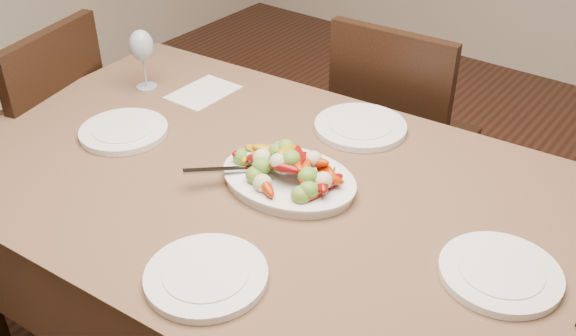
# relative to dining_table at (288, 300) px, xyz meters

# --- Properties ---
(dining_table) EXTENTS (1.91, 1.17, 0.76)m
(dining_table) POSITION_rel_dining_table_xyz_m (0.00, 0.00, 0.00)
(dining_table) COLOR brown
(dining_table) RESTS_ON ground
(chair_far) EXTENTS (0.44, 0.44, 0.95)m
(chair_far) POSITION_rel_dining_table_xyz_m (-0.10, 0.83, 0.10)
(chair_far) COLOR black
(chair_far) RESTS_ON ground
(chair_left) EXTENTS (0.51, 0.51, 0.95)m
(chair_left) POSITION_rel_dining_table_xyz_m (-1.11, -0.05, 0.10)
(chair_left) COLOR black
(chair_left) RESTS_ON ground
(serving_platter) EXTENTS (0.36, 0.28, 0.02)m
(serving_platter) POSITION_rel_dining_table_xyz_m (-0.01, 0.01, 0.39)
(serving_platter) COLOR white
(serving_platter) RESTS_ON dining_table
(roasted_vegetables) EXTENTS (0.29, 0.21, 0.09)m
(roasted_vegetables) POSITION_rel_dining_table_xyz_m (-0.01, 0.01, 0.45)
(roasted_vegetables) COLOR #6F0807
(roasted_vegetables) RESTS_ON serving_platter
(serving_spoon) EXTENTS (0.26, 0.22, 0.03)m
(serving_spoon) POSITION_rel_dining_table_xyz_m (-0.07, -0.03, 0.43)
(serving_spoon) COLOR #9EA0A8
(serving_spoon) RESTS_ON serving_platter
(plate_left) EXTENTS (0.25, 0.25, 0.02)m
(plate_left) POSITION_rel_dining_table_xyz_m (-0.53, -0.07, 0.39)
(plate_left) COLOR white
(plate_left) RESTS_ON dining_table
(plate_right) EXTENTS (0.25, 0.25, 0.02)m
(plate_right) POSITION_rel_dining_table_xyz_m (0.54, 0.02, 0.39)
(plate_right) COLOR white
(plate_right) RESTS_ON dining_table
(plate_far) EXTENTS (0.26, 0.26, 0.02)m
(plate_far) POSITION_rel_dining_table_xyz_m (-0.01, 0.36, 0.39)
(plate_far) COLOR white
(plate_far) RESTS_ON dining_table
(plate_near) EXTENTS (0.25, 0.25, 0.02)m
(plate_near) POSITION_rel_dining_table_xyz_m (0.06, -0.36, 0.39)
(plate_near) COLOR white
(plate_near) RESTS_ON dining_table
(wine_glass) EXTENTS (0.08, 0.08, 0.20)m
(wine_glass) POSITION_rel_dining_table_xyz_m (-0.70, 0.17, 0.48)
(wine_glass) COLOR #8C99A5
(wine_glass) RESTS_ON dining_table
(menu_card) EXTENTS (0.15, 0.21, 0.00)m
(menu_card) POSITION_rel_dining_table_xyz_m (-0.53, 0.26, 0.38)
(menu_card) COLOR silver
(menu_card) RESTS_ON dining_table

